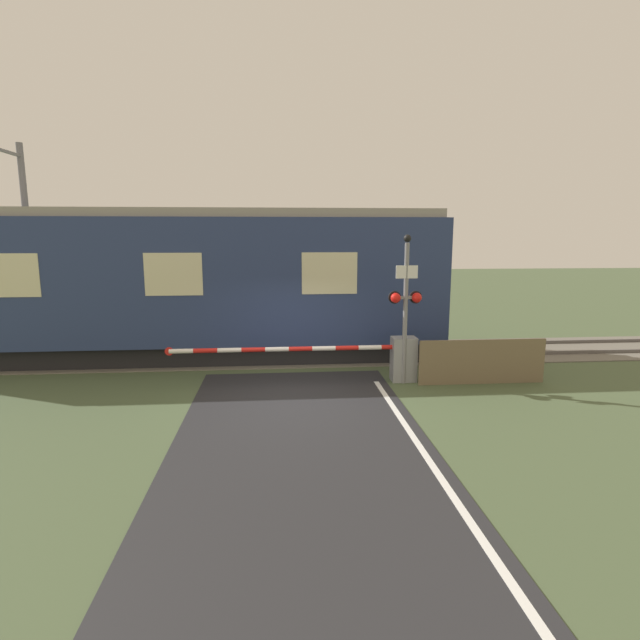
{
  "coord_description": "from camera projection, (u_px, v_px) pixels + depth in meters",
  "views": [
    {
      "loc": [
        -0.38,
        -10.71,
        3.62
      ],
      "look_at": [
        0.68,
        1.7,
        1.46
      ],
      "focal_mm": 28.0,
      "sensor_mm": 36.0,
      "label": 1
    }
  ],
  "objects": [
    {
      "name": "crossing_barrier",
      "position": [
        382.0,
        357.0,
        12.33
      ],
      "size": [
        6.09,
        0.44,
        1.11
      ],
      "color": "gray",
      "rests_on": "ground_plane"
    },
    {
      "name": "ground_plane",
      "position": [
        296.0,
        398.0,
        11.17
      ],
      "size": [
        80.0,
        80.0,
        0.0
      ],
      "primitive_type": "plane",
      "color": "#475638"
    },
    {
      "name": "roadside_fence",
      "position": [
        482.0,
        362.0,
        12.13
      ],
      "size": [
        3.14,
        0.06,
        1.1
      ],
      "color": "#726047",
      "rests_on": "ground_plane"
    },
    {
      "name": "track_bed",
      "position": [
        291.0,
        354.0,
        15.13
      ],
      "size": [
        36.0,
        3.2,
        0.13
      ],
      "color": "#666056",
      "rests_on": "ground_plane"
    },
    {
      "name": "train",
      "position": [
        185.0,
        284.0,
        14.5
      ],
      "size": [
        14.79,
        3.14,
        4.3
      ],
      "color": "black",
      "rests_on": "ground_plane"
    },
    {
      "name": "catenary_pole",
      "position": [
        28.0,
        242.0,
        15.94
      ],
      "size": [
        0.2,
        1.9,
        6.42
      ],
      "color": "slate",
      "rests_on": "ground_plane"
    },
    {
      "name": "signal_post",
      "position": [
        406.0,
        300.0,
        11.92
      ],
      "size": [
        0.81,
        0.26,
        3.61
      ],
      "color": "gray",
      "rests_on": "ground_plane"
    }
  ]
}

